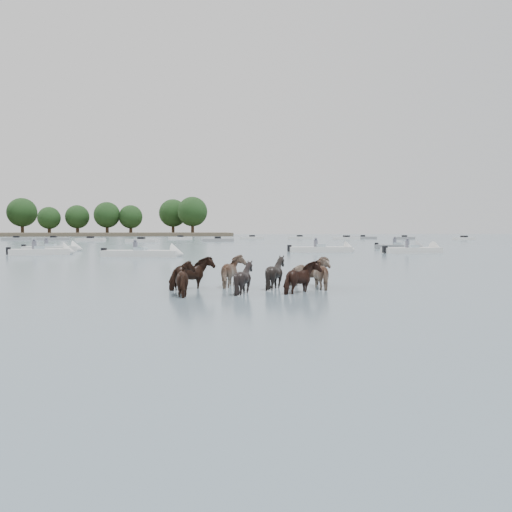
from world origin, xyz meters
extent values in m
plane|color=#4A5E6A|center=(0.00, 0.00, 0.00)|extent=(400.00, 400.00, 0.00)
imported|color=black|center=(-3.29, 0.06, 0.46)|extent=(1.72, 1.53, 1.35)
imported|color=#7C6254|center=(-1.73, 0.76, 0.46)|extent=(1.30, 1.47, 1.36)
imported|color=black|center=(-0.38, -0.05, 0.46)|extent=(1.51, 1.42, 1.36)
imported|color=#89715D|center=(0.98, 0.71, 0.41)|extent=(1.51, 0.75, 1.25)
imported|color=black|center=(-3.39, -1.43, 0.42)|extent=(1.55, 1.62, 1.28)
imported|color=black|center=(-1.62, -1.26, 0.41)|extent=(1.45, 1.38, 1.26)
imported|color=black|center=(0.24, -1.40, 0.41)|extent=(1.55, 1.51, 1.25)
imported|color=gray|center=(1.38, -0.16, 0.44)|extent=(1.57, 1.65, 1.31)
sphere|color=black|center=(5.08, 13.63, 0.12)|extent=(0.44, 0.44, 0.44)
cube|color=black|center=(4.83, 13.63, 0.02)|extent=(0.50, 0.22, 0.18)
cube|color=silver|center=(-15.36, 25.71, 0.20)|extent=(4.79, 2.77, 0.55)
cone|color=silver|center=(-13.18, 26.33, 0.20)|extent=(1.30, 1.78, 1.60)
cube|color=#99ADB7|center=(-15.36, 25.71, 0.55)|extent=(1.07, 1.29, 0.35)
cube|color=black|center=(-17.54, 25.10, 0.35)|extent=(0.43, 0.43, 0.60)
cylinder|color=#595966|center=(-15.76, 25.71, 0.75)|extent=(0.36, 0.36, 0.70)
sphere|color=#595966|center=(-15.76, 25.71, 1.20)|extent=(0.24, 0.24, 0.24)
cube|color=silver|center=(-6.97, 21.81, 0.20)|extent=(5.86, 2.64, 0.55)
cone|color=silver|center=(-4.19, 21.28, 0.20)|extent=(1.18, 1.74, 1.60)
cube|color=#99ADB7|center=(-6.97, 21.81, 0.55)|extent=(1.00, 1.25, 0.35)
cube|color=black|center=(-9.75, 22.35, 0.35)|extent=(0.41, 0.41, 0.60)
cylinder|color=#595966|center=(-7.37, 21.81, 0.75)|extent=(0.36, 0.36, 0.70)
sphere|color=#595966|center=(-7.37, 21.81, 1.20)|extent=(0.24, 0.24, 0.24)
cube|color=silver|center=(8.45, 27.60, 0.20)|extent=(5.68, 1.86, 0.55)
cone|color=silver|center=(11.25, 27.46, 0.20)|extent=(0.97, 1.64, 1.60)
cube|color=#99ADB7|center=(8.45, 27.60, 0.55)|extent=(0.85, 1.16, 0.35)
cube|color=black|center=(5.64, 27.73, 0.35)|extent=(0.37, 0.37, 0.60)
cylinder|color=#595966|center=(8.05, 27.60, 0.75)|extent=(0.36, 0.36, 0.70)
sphere|color=#595966|center=(8.05, 27.60, 1.20)|extent=(0.24, 0.24, 0.24)
cube|color=silver|center=(15.85, 24.65, 0.20)|extent=(5.27, 2.17, 0.55)
cone|color=silver|center=(18.39, 24.94, 0.20)|extent=(1.08, 1.69, 1.60)
cube|color=#99ADB7|center=(15.85, 24.65, 0.55)|extent=(0.92, 1.20, 0.35)
cube|color=black|center=(13.30, 24.36, 0.35)|extent=(0.39, 0.39, 0.60)
cylinder|color=#595966|center=(15.45, 24.65, 0.75)|extent=(0.36, 0.36, 0.70)
sphere|color=#595966|center=(15.45, 24.65, 1.20)|extent=(0.24, 0.24, 0.24)
cube|color=gray|center=(18.12, 32.82, 0.20)|extent=(4.61, 3.76, 0.55)
cone|color=gray|center=(19.99, 31.61, 0.20)|extent=(1.62, 1.83, 1.60)
cube|color=#99ADB7|center=(18.12, 32.82, 0.55)|extent=(1.28, 1.37, 0.35)
cube|color=black|center=(16.25, 34.03, 0.35)|extent=(0.48, 0.48, 0.60)
cylinder|color=#595966|center=(17.72, 32.82, 0.75)|extent=(0.36, 0.36, 0.70)
sphere|color=#595966|center=(17.72, 32.82, 1.20)|extent=(0.24, 0.24, 0.24)
cube|color=silver|center=(-16.22, 32.54, 0.20)|extent=(4.86, 1.61, 0.55)
cone|color=silver|center=(-13.79, 32.53, 0.20)|extent=(0.90, 1.60, 1.60)
cube|color=#99ADB7|center=(-16.22, 32.54, 0.55)|extent=(0.80, 1.12, 0.35)
cube|color=black|center=(-18.65, 32.54, 0.35)|extent=(0.35, 0.35, 0.60)
cylinder|color=#595966|center=(-16.62, 32.54, 0.75)|extent=(0.36, 0.36, 0.70)
sphere|color=#595966|center=(-16.62, 32.54, 1.20)|extent=(0.24, 0.24, 0.24)
cube|color=gray|center=(-35.19, 82.58, 0.22)|extent=(5.22, 2.19, 0.60)
cube|color=black|center=(-35.19, 82.58, 0.60)|extent=(1.13, 1.13, 0.50)
cube|color=gray|center=(-28.59, 82.61, 0.22)|extent=(5.89, 1.50, 0.60)
cube|color=black|center=(-28.59, 82.61, 0.60)|extent=(1.00, 1.00, 0.50)
cube|color=silver|center=(-20.32, 74.34, 0.22)|extent=(5.15, 2.45, 0.60)
cube|color=black|center=(-20.32, 74.34, 0.60)|extent=(1.18, 1.18, 0.50)
cube|color=silver|center=(-10.78, 64.78, 0.22)|extent=(5.07, 2.51, 0.60)
cube|color=black|center=(-10.78, 64.78, 0.60)|extent=(1.19, 1.19, 0.50)
cube|color=silver|center=(-5.02, 85.55, 0.22)|extent=(4.79, 2.71, 0.60)
cube|color=black|center=(-5.02, 85.55, 0.60)|extent=(1.24, 1.24, 0.50)
cube|color=gray|center=(1.48, 68.45, 0.22)|extent=(5.33, 1.73, 0.60)
cube|color=black|center=(1.48, 68.45, 0.60)|extent=(1.04, 1.04, 0.50)
cube|color=silver|center=(9.92, 89.30, 0.22)|extent=(5.10, 2.41, 0.60)
cube|color=black|center=(9.92, 89.30, 0.60)|extent=(1.17, 1.17, 0.50)
cube|color=silver|center=(19.92, 88.23, 0.22)|extent=(4.96, 2.05, 0.60)
cube|color=black|center=(19.92, 88.23, 0.60)|extent=(1.11, 1.11, 0.50)
cube|color=silver|center=(27.93, 81.24, 0.22)|extent=(5.99, 3.51, 0.60)
cube|color=black|center=(27.93, 81.24, 0.60)|extent=(1.29, 1.29, 0.50)
cube|color=gray|center=(33.39, 87.10, 0.22)|extent=(6.02, 3.38, 0.60)
cube|color=black|center=(33.39, 87.10, 0.60)|extent=(1.28, 1.28, 0.50)
cube|color=gray|center=(40.49, 82.16, 0.22)|extent=(4.38, 2.51, 0.60)
cube|color=black|center=(40.49, 82.16, 0.60)|extent=(1.22, 1.22, 0.50)
cube|color=silver|center=(49.36, 74.87, 0.22)|extent=(4.89, 2.95, 0.60)
cube|color=black|center=(49.36, 74.87, 0.60)|extent=(1.27, 1.27, 0.50)
cylinder|color=#382619|center=(-56.27, 154.78, 2.07)|extent=(1.00, 1.00, 4.15)
sphere|color=black|center=(-56.27, 154.78, 7.49)|extent=(9.21, 9.21, 9.21)
cylinder|color=#382619|center=(-45.98, 146.98, 1.54)|extent=(1.00, 1.00, 3.08)
sphere|color=black|center=(-45.98, 146.98, 5.55)|extent=(6.83, 6.83, 6.83)
cylinder|color=#382619|center=(-38.07, 149.30, 1.66)|extent=(1.00, 1.00, 3.32)
sphere|color=black|center=(-38.07, 149.30, 5.99)|extent=(7.37, 7.37, 7.37)
cylinder|color=#382619|center=(-28.64, 147.01, 1.82)|extent=(1.00, 1.00, 3.63)
sphere|color=black|center=(-28.64, 147.01, 6.56)|extent=(8.07, 8.07, 8.07)
cylinder|color=#382619|center=(-21.43, 147.14, 1.66)|extent=(1.00, 1.00, 3.31)
sphere|color=black|center=(-21.43, 147.14, 5.98)|extent=(7.36, 7.36, 7.36)
cylinder|color=#382619|center=(-8.49, 154.76, 2.07)|extent=(1.00, 1.00, 4.14)
sphere|color=black|center=(-8.49, 154.76, 7.47)|extent=(9.19, 9.19, 9.19)
cylinder|color=#382619|center=(-2.08, 148.63, 2.15)|extent=(1.00, 1.00, 4.30)
sphere|color=black|center=(-2.08, 148.63, 7.77)|extent=(9.56, 9.56, 9.56)
camera|label=1|loc=(-3.37, -17.48, 2.06)|focal=35.82mm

